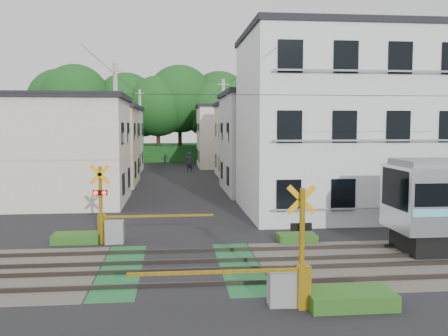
{
  "coord_description": "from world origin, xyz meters",
  "views": [
    {
      "loc": [
        -0.22,
        -15.71,
        4.59
      ],
      "look_at": [
        1.9,
        5.0,
        2.77
      ],
      "focal_mm": 40.0,
      "sensor_mm": 36.0,
      "label": 1
    }
  ],
  "objects": [
    {
      "name": "houses_row",
      "position": [
        0.25,
        25.92,
        3.24
      ],
      "size": [
        22.07,
        31.35,
        6.8
      ],
      "color": "beige",
      "rests_on": "ground"
    },
    {
      "name": "utility_poles",
      "position": [
        -1.05,
        23.01,
        4.08
      ],
      "size": [
        7.9,
        42.0,
        8.0
      ],
      "color": "#A5A5A0",
      "rests_on": "ground"
    },
    {
      "name": "crossing_signal_far",
      "position": [
        -2.59,
        3.65,
        0.71
      ],
      "size": [
        4.74,
        0.65,
        3.09
      ],
      "color": "#EAAA0C",
      "rests_on": "ground"
    },
    {
      "name": "track_bed",
      "position": [
        0.0,
        0.0,
        0.04
      ],
      "size": [
        120.0,
        120.0,
        0.14
      ],
      "color": "#47423A",
      "rests_on": "ground"
    },
    {
      "name": "tree_hill",
      "position": [
        -1.44,
        47.59,
        6.13
      ],
      "size": [
        40.0,
        13.49,
        11.89
      ],
      "color": "#184A19",
      "rests_on": "ground"
    },
    {
      "name": "pedestrian",
      "position": [
        1.36,
        33.07,
        0.94
      ],
      "size": [
        0.75,
        0.56,
        1.88
      ],
      "primitive_type": "imported",
      "rotation": [
        0.0,
        0.0,
        3.31
      ],
      "color": "#292B33",
      "rests_on": "ground"
    },
    {
      "name": "catenary",
      "position": [
        6.0,
        0.03,
        3.7
      ],
      "size": [
        60.0,
        5.04,
        7.0
      ],
      "color": "#2D2D33",
      "rests_on": "ground"
    },
    {
      "name": "weed_patches",
      "position": [
        1.76,
        -0.09,
        0.18
      ],
      "size": [
        10.25,
        8.8,
        0.4
      ],
      "color": "#2D5E1E",
      "rests_on": "ground"
    },
    {
      "name": "ground",
      "position": [
        0.0,
        0.0,
        0.0
      ],
      "size": [
        120.0,
        120.0,
        0.0
      ],
      "primitive_type": "plane",
      "color": "black"
    },
    {
      "name": "crossing_signal_near",
      "position": [
        2.59,
        -3.65,
        0.71
      ],
      "size": [
        4.74,
        0.65,
        3.09
      ],
      "color": "#EAAA0C",
      "rests_on": "ground"
    },
    {
      "name": "apartment_block",
      "position": [
        8.5,
        9.49,
        4.66
      ],
      "size": [
        10.2,
        8.36,
        9.3
      ],
      "color": "silver",
      "rests_on": "ground"
    }
  ]
}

